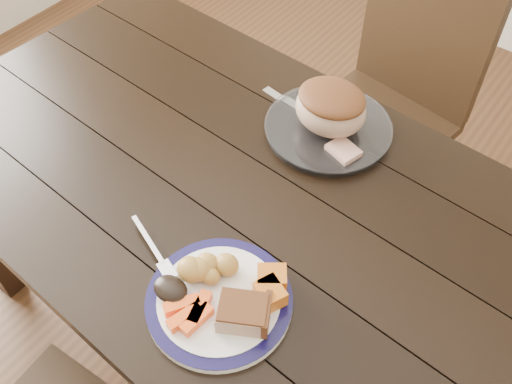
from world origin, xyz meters
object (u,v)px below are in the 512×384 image
Objects in this scene: dinner_plate at (219,301)px; dining_table at (234,210)px; pork_slice at (243,313)px; serving_platter at (328,129)px; carving_knife at (329,129)px; roast_joint at (331,109)px; chair_far at (392,97)px; fork at (155,252)px.

dining_table is at bearing 123.69° from dinner_plate.
pork_slice is at bearing -4.76° from dinner_plate.
dinner_plate is at bearing -80.40° from serving_platter.
pork_slice is 0.28× the size of carving_knife.
roast_joint is (0.00, 0.00, 0.06)m from serving_platter.
roast_joint reaches higher than serving_platter.
carving_knife is (-0.09, 0.52, -0.00)m from dinner_plate.
chair_far reaches higher than fork.
fork is at bearing -90.24° from carving_knife.
fork is at bearing 94.96° from chair_far.
fork is (-0.23, 0.01, -0.02)m from pork_slice.
roast_joint is 0.07m from carving_knife.
pork_slice is (0.06, -0.01, 0.03)m from dinner_plate.
fork is 0.53m from carving_knife.
dining_table is 5.92× the size of dinner_plate.
roast_joint is (0.03, -0.47, 0.30)m from chair_far.
dining_table is at bearing -106.08° from roast_joint.
carving_knife is at bearing 101.57° from fork.
serving_platter is 0.52m from fork.
chair_far reaches higher than carving_knife.
dining_table is 5.52× the size of serving_platter.
dinner_plate is 0.53m from roast_joint.
serving_platter is 1.73× the size of fork.
chair_far is 0.52m from carving_knife.
serving_platter is at bearing 73.92° from dining_table.
dining_table is 0.30m from serving_platter.
dinner_plate is at bearing 104.69° from chair_far.
roast_joint reaches higher than carving_knife.
dining_table is at bearing -106.08° from serving_platter.
fork is 0.54× the size of carving_knife.
fork is (-0.00, -0.24, 0.11)m from dining_table.
dining_table is at bearing -97.52° from carving_knife.
dining_table is 18.18× the size of pork_slice.
chair_far is 1.04m from pork_slice.
dinner_plate is 1.61× the size of fork.
dinner_plate is 0.07m from pork_slice.
chair_far is 3.34× the size of dinner_plate.
chair_far is at bearing 93.64° from roast_joint.
dining_table is at bearing 131.88° from pork_slice.
fork is at bearing -90.47° from dining_table.
roast_joint is at bearing 0.00° from serving_platter.
dining_table is at bearing 110.09° from fork.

